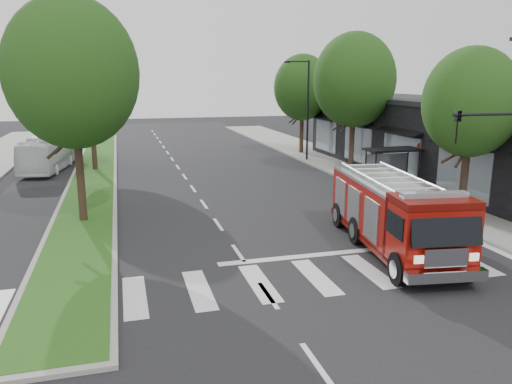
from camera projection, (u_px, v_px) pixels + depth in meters
ground at (238, 253)px, 19.23m from camera, size 140.00×140.00×0.00m
sidewalk_right at (392, 183)px, 31.84m from camera, size 5.00×80.00×0.15m
median at (94, 175)px, 34.59m from camera, size 3.00×50.00×0.15m
storefront_row at (456, 143)px, 32.47m from camera, size 8.00×30.00×5.00m
bus_shelter at (391, 158)px, 29.33m from camera, size 3.20×1.60×2.61m
tree_right_near at (471, 103)px, 22.86m from camera, size 4.40×4.40×8.05m
tree_right_mid at (354, 80)px, 33.93m from camera, size 5.60×5.60×9.72m
tree_right_far at (302, 88)px, 43.48m from camera, size 5.00×5.00×8.73m
tree_median_near at (72, 73)px, 21.82m from camera, size 5.80×5.80×10.16m
tree_median_far at (89, 80)px, 35.05m from camera, size 5.60×5.60×9.72m
streetlight_right_far at (306, 106)px, 39.72m from camera, size 2.11×0.20×8.00m
fire_engine at (394, 214)px, 19.34m from camera, size 3.75×8.95×3.01m
city_bus at (50, 152)px, 36.83m from camera, size 3.41×9.37×2.55m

